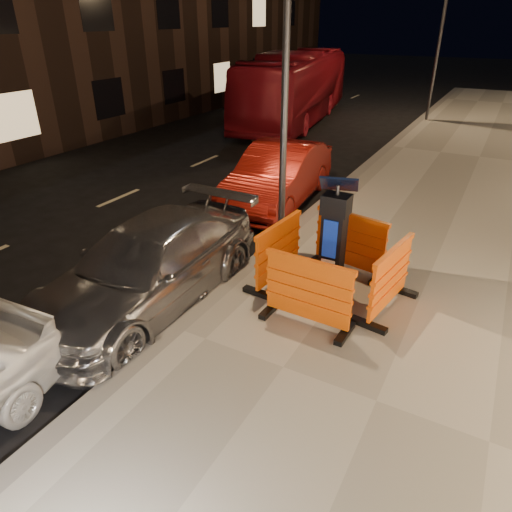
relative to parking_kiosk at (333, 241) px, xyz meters
The scene contains 13 objects.
ground_plane 2.81m from the parking_kiosk, 129.27° to the right, with size 120.00×120.00×0.00m, color black.
sidewalk 2.64m from the parking_kiosk, 55.67° to the right, with size 6.00×60.00×0.15m, color #9B988D.
kerb 2.79m from the parking_kiosk, 129.27° to the right, with size 0.30×60.00×0.15m, color slate.
parking_kiosk is the anchor object (origin of this frame).
barrier_front 1.04m from the parking_kiosk, 90.00° to the right, with size 1.39×0.57×1.08m, color #F95B0A.
barrier_back 1.04m from the parking_kiosk, 90.00° to the left, with size 1.39×0.57×1.08m, color #F95B0A.
barrier_kerbside 1.04m from the parking_kiosk, behind, with size 1.39×0.57×1.08m, color #F95B0A.
barrier_bldgside 1.04m from the parking_kiosk, ahead, with size 1.39×0.57×1.08m, color #F95B0A.
car_silver 3.16m from the parking_kiosk, 151.53° to the right, with size 1.86×4.59×1.33m, color #A5A5AA.
car_red 4.79m from the parking_kiosk, 126.84° to the left, with size 1.55×4.43×1.46m, color maroon.
bus_doubledecker 15.09m from the parking_kiosk, 116.67° to the left, with size 2.50×10.66×2.97m, color maroon.
street_lamp_mid 2.65m from the parking_kiosk, 144.14° to the left, with size 0.12×0.12×6.00m, color #3F3F44.
street_lamp_far 16.19m from the parking_kiosk, 94.95° to the left, with size 0.12×0.12×6.00m, color #3F3F44.
Camera 1 is at (3.68, -4.24, 4.23)m, focal length 32.00 mm.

